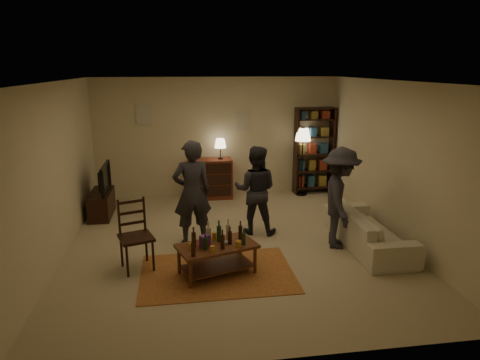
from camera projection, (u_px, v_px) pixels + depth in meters
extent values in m
plane|color=#C6B793|center=(234.00, 244.00, 7.27)|extent=(6.00, 6.00, 0.00)
plane|color=beige|center=(217.00, 137.00, 9.78)|extent=(5.50, 0.00, 5.50)
plane|color=beige|center=(56.00, 173.00, 6.53)|extent=(0.00, 6.00, 6.00)
plane|color=beige|center=(393.00, 161.00, 7.30)|extent=(0.00, 6.00, 6.00)
plane|color=beige|center=(276.00, 238.00, 4.05)|extent=(5.50, 0.00, 5.50)
plane|color=white|center=(234.00, 81.00, 6.57)|extent=(6.00, 6.00, 0.00)
cube|color=beige|center=(144.00, 114.00, 9.40)|extent=(0.35, 0.03, 0.45)
cube|color=beige|center=(243.00, 122.00, 9.76)|extent=(0.30, 0.03, 0.40)
cube|color=#974521|center=(217.00, 273.00, 6.23)|extent=(2.20, 1.50, 0.01)
cube|color=brown|center=(217.00, 246.00, 6.12)|extent=(1.24, 0.92, 0.04)
cube|color=brown|center=(217.00, 266.00, 6.20)|extent=(1.11, 0.79, 0.02)
cylinder|color=brown|center=(191.00, 275.00, 5.75)|extent=(0.05, 0.05, 0.41)
cylinder|color=brown|center=(255.00, 260.00, 6.18)|extent=(0.05, 0.05, 0.41)
cylinder|color=brown|center=(179.00, 261.00, 6.17)|extent=(0.05, 0.05, 0.41)
cylinder|color=brown|center=(240.00, 248.00, 6.60)|extent=(0.05, 0.05, 0.41)
cylinder|color=gold|center=(191.00, 246.00, 5.94)|extent=(0.07, 0.07, 0.10)
cylinder|color=gold|center=(212.00, 249.00, 5.86)|extent=(0.07, 0.07, 0.09)
cylinder|color=gold|center=(214.00, 236.00, 6.29)|extent=(0.07, 0.07, 0.11)
cylinder|color=gold|center=(238.00, 244.00, 6.03)|extent=(0.07, 0.07, 0.09)
cube|color=#70389B|center=(204.00, 241.00, 6.03)|extent=(0.17, 0.15, 0.18)
cylinder|color=gray|center=(225.00, 243.00, 6.14)|extent=(0.12, 0.12, 0.03)
cube|color=black|center=(136.00, 238.00, 6.25)|extent=(0.59, 0.59, 0.04)
cylinder|color=black|center=(127.00, 261.00, 6.07)|extent=(0.04, 0.04, 0.49)
cylinder|color=black|center=(153.00, 256.00, 6.24)|extent=(0.04, 0.04, 0.49)
cylinder|color=black|center=(122.00, 251.00, 6.39)|extent=(0.04, 0.04, 0.49)
cylinder|color=black|center=(146.00, 247.00, 6.56)|extent=(0.04, 0.04, 0.49)
cube|color=black|center=(132.00, 215.00, 6.33)|extent=(0.37, 0.15, 0.55)
cube|color=black|center=(102.00, 204.00, 8.58)|extent=(0.40, 1.00, 0.50)
imported|color=black|center=(100.00, 178.00, 8.44)|extent=(0.13, 0.97, 0.56)
cube|color=maroon|center=(210.00, 179.00, 9.72)|extent=(1.00, 0.48, 0.90)
cube|color=black|center=(211.00, 191.00, 9.54)|extent=(0.92, 0.02, 0.22)
cube|color=black|center=(211.00, 180.00, 9.47)|extent=(0.92, 0.02, 0.22)
cube|color=black|center=(210.00, 169.00, 9.41)|extent=(0.92, 0.02, 0.22)
cylinder|color=black|center=(220.00, 158.00, 9.63)|extent=(0.12, 0.12, 0.04)
cylinder|color=black|center=(220.00, 152.00, 9.60)|extent=(0.02, 0.02, 0.22)
cone|color=#FFE5B2|center=(220.00, 143.00, 9.55)|extent=(0.26, 0.26, 0.20)
cube|color=black|center=(296.00, 152.00, 9.92)|extent=(0.04, 0.34, 2.00)
cube|color=black|center=(331.00, 151.00, 10.04)|extent=(0.04, 0.34, 2.00)
cube|color=black|center=(312.00, 186.00, 10.20)|extent=(0.90, 0.34, 0.03)
cube|color=black|center=(313.00, 170.00, 10.10)|extent=(0.90, 0.34, 0.03)
cube|color=black|center=(314.00, 153.00, 9.99)|extent=(0.90, 0.34, 0.03)
cube|color=black|center=(314.00, 137.00, 9.89)|extent=(0.90, 0.34, 0.03)
cube|color=black|center=(315.00, 119.00, 9.79)|extent=(0.90, 0.34, 0.03)
cube|color=black|center=(316.00, 108.00, 9.72)|extent=(0.90, 0.34, 0.03)
cube|color=maroon|center=(300.00, 181.00, 10.12)|extent=(0.12, 0.22, 0.26)
cube|color=navy|center=(310.00, 181.00, 10.16)|extent=(0.15, 0.22, 0.26)
cube|color=olive|center=(321.00, 180.00, 10.19)|extent=(0.18, 0.22, 0.26)
cube|color=navy|center=(301.00, 165.00, 10.02)|extent=(0.12, 0.22, 0.24)
cube|color=olive|center=(311.00, 165.00, 10.06)|extent=(0.15, 0.22, 0.24)
cube|color=maroon|center=(322.00, 164.00, 10.09)|extent=(0.18, 0.22, 0.24)
cube|color=olive|center=(301.00, 149.00, 9.92)|extent=(0.12, 0.22, 0.22)
cube|color=maroon|center=(312.00, 148.00, 9.96)|extent=(0.15, 0.22, 0.22)
cube|color=navy|center=(323.00, 148.00, 9.99)|extent=(0.18, 0.22, 0.22)
cube|color=maroon|center=(302.00, 132.00, 9.82)|extent=(0.12, 0.22, 0.20)
cube|color=navy|center=(313.00, 132.00, 9.85)|extent=(0.15, 0.22, 0.20)
cube|color=olive|center=(324.00, 131.00, 9.89)|extent=(0.18, 0.22, 0.20)
cube|color=navy|center=(303.00, 115.00, 9.72)|extent=(0.12, 0.22, 0.18)
cube|color=olive|center=(313.00, 115.00, 9.75)|extent=(0.15, 0.22, 0.18)
cube|color=maroon|center=(325.00, 114.00, 9.79)|extent=(0.18, 0.22, 0.18)
cylinder|color=black|center=(301.00, 194.00, 10.07)|extent=(0.28, 0.28, 0.03)
cylinder|color=black|center=(302.00, 166.00, 9.89)|extent=(0.03, 0.03, 1.38)
cone|color=#FFE5B2|center=(303.00, 135.00, 9.70)|extent=(0.36, 0.36, 0.28)
imported|color=beige|center=(368.00, 229.00, 7.11)|extent=(0.81, 2.08, 0.61)
imported|color=#26252D|center=(192.00, 193.00, 7.11)|extent=(0.71, 0.53, 1.78)
imported|color=#23232A|center=(255.00, 190.00, 7.59)|extent=(0.92, 0.81, 1.59)
imported|color=#2B2A32|center=(340.00, 198.00, 6.98)|extent=(0.87, 1.20, 1.68)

